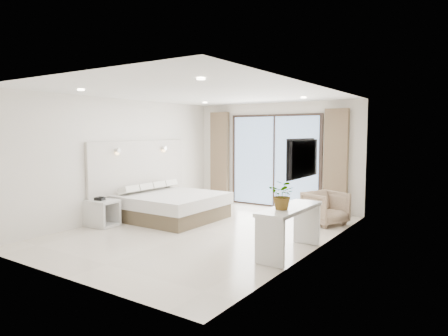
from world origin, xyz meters
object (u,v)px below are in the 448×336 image
at_px(bed, 171,206).
at_px(console_desk, 290,220).
at_px(armchair, 325,206).
at_px(nightstand, 102,213).

height_order(bed, console_desk, console_desk).
bearing_deg(console_desk, armchair, 96.06).
bearing_deg(nightstand, bed, 57.81).
xyz_separation_m(nightstand, console_desk, (4.05, 0.40, 0.28)).
distance_m(nightstand, console_desk, 4.08).
xyz_separation_m(bed, nightstand, (-0.73, -1.33, -0.03)).
distance_m(bed, armchair, 3.38).
bearing_deg(bed, nightstand, -118.61).
bearing_deg(armchair, nightstand, 150.44).
bearing_deg(console_desk, bed, 164.43).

